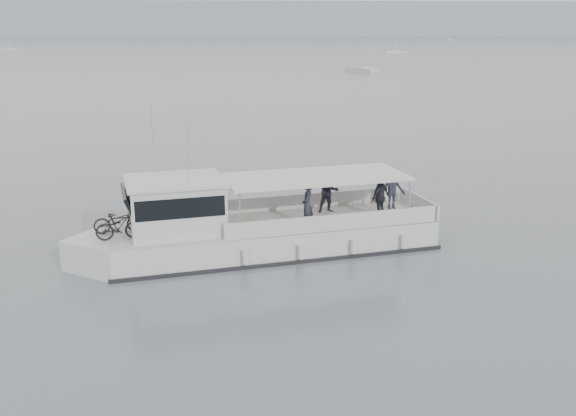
{
  "coord_description": "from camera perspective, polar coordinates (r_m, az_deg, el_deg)",
  "views": [
    {
      "loc": [
        3.83,
        -19.2,
        7.86
      ],
      "look_at": [
        5.34,
        2.87,
        1.6
      ],
      "focal_mm": 40.0,
      "sensor_mm": 36.0,
      "label": 1
    }
  ],
  "objects": [
    {
      "name": "ground",
      "position": [
        21.09,
        -14.17,
        -6.59
      ],
      "size": [
        1400.0,
        1400.0,
        0.0
      ],
      "primitive_type": "plane",
      "color": "slate",
      "rests_on": "ground"
    },
    {
      "name": "headland",
      "position": [
        579.24,
        -4.48,
        16.37
      ],
      "size": [
        1400.0,
        90.0,
        28.0
      ],
      "primitive_type": "cube",
      "color": "#939EA8",
      "rests_on": "ground"
    },
    {
      "name": "tour_boat",
      "position": [
        22.9,
        -4.03,
        -1.9
      ],
      "size": [
        13.3,
        5.69,
        5.56
      ],
      "rotation": [
        0.0,
        0.0,
        0.22
      ],
      "color": "silver",
      "rests_on": "ground"
    },
    {
      "name": "moored_fleet",
      "position": [
        209.62,
        -2.6,
        13.74
      ],
      "size": [
        356.52,
        314.65,
        9.16
      ],
      "color": "silver",
      "rests_on": "ground"
    }
  ]
}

